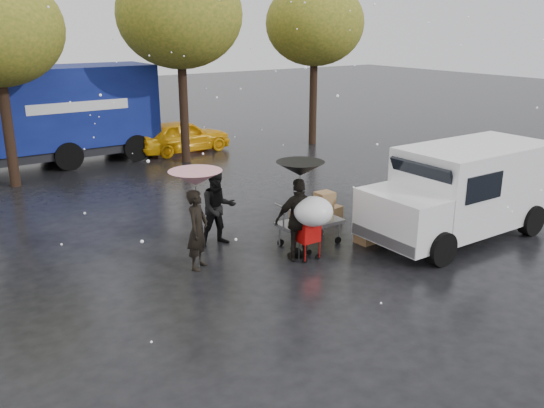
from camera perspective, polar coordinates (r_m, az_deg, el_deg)
ground at (r=12.42m, az=1.65°, el=-6.07°), size 90.00×90.00×0.00m
person_pink at (r=12.07m, az=-7.38°, el=-2.54°), size 0.74×0.72×1.72m
person_middle at (r=13.33m, az=-5.37°, el=-0.40°), size 0.97×0.82×1.77m
person_black at (r=12.39m, az=2.74°, el=-1.58°), size 1.16×0.79×1.84m
umbrella_pink at (r=11.74m, az=-7.59°, el=2.56°), size 1.10×1.10×2.12m
umbrella_black at (r=12.07m, az=2.82°, el=3.49°), size 1.03×1.03×2.20m
vendor_cart at (r=13.34m, az=4.08°, el=-1.07°), size 1.52×0.80×1.27m
shopping_cart at (r=12.27m, az=4.02°, el=-1.08°), size 0.84×0.84×1.46m
white_van at (r=14.47m, az=18.37°, el=1.34°), size 4.91×2.18×2.20m
blue_truck at (r=22.29m, az=-21.47°, el=8.03°), size 8.30×2.60×3.50m
box_ground_near at (r=13.77m, az=9.44°, el=-2.85°), size 0.53×0.43×0.47m
box_ground_far at (r=15.30m, az=6.05°, el=-0.85°), size 0.50×0.41×0.35m
yellow_taxi at (r=23.38m, az=-8.88°, el=6.68°), size 3.91×1.68×1.31m
tree_row at (r=20.19m, az=-17.07°, el=16.94°), size 21.60×4.40×7.12m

